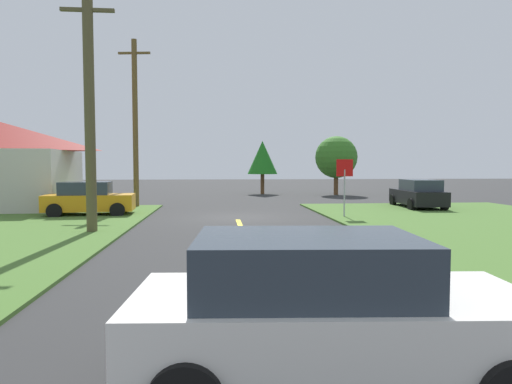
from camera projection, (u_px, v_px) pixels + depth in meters
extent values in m
plane|color=#2F2F2F|center=(237.00, 217.00, 20.40)|extent=(120.00, 120.00, 0.00)
cube|color=#466D2C|center=(499.00, 225.00, 17.32)|extent=(12.00, 20.00, 0.08)
cube|color=yellow|center=(250.00, 249.00, 12.45)|extent=(0.20, 14.00, 0.01)
cylinder|color=#9EA0A8|center=(344.00, 194.00, 20.00)|extent=(0.07, 0.07, 2.20)
cube|color=red|center=(345.00, 168.00, 19.93)|extent=(0.77, 0.08, 0.77)
cube|color=orange|center=(90.00, 202.00, 20.87)|extent=(4.13, 2.06, 0.76)
cube|color=#2D3842|center=(86.00, 188.00, 20.80)|extent=(2.32, 1.71, 0.60)
cylinder|color=black|center=(122.00, 207.00, 21.96)|extent=(0.69, 0.27, 0.68)
cylinder|color=black|center=(117.00, 210.00, 20.26)|extent=(0.69, 0.27, 0.68)
cylinder|color=black|center=(64.00, 208.00, 21.51)|extent=(0.69, 0.27, 0.68)
cylinder|color=black|center=(54.00, 211.00, 19.81)|extent=(0.69, 0.27, 0.68)
cube|color=white|center=(332.00, 328.00, 4.66)|extent=(4.29, 2.07, 0.76)
cube|color=#2D3842|center=(307.00, 264.00, 4.62)|extent=(2.40, 1.72, 0.60)
cylinder|color=black|center=(431.00, 325.00, 5.58)|extent=(0.69, 0.27, 0.68)
cylinder|color=black|center=(205.00, 327.00, 5.52)|extent=(0.69, 0.27, 0.68)
cube|color=black|center=(417.00, 197.00, 24.62)|extent=(2.14, 4.60, 0.76)
cube|color=#2D3842|center=(420.00, 185.00, 24.17)|extent=(1.76, 2.58, 0.60)
cylinder|color=black|center=(393.00, 200.00, 26.15)|extent=(0.28, 0.70, 0.68)
cylinder|color=black|center=(422.00, 200.00, 26.16)|extent=(0.28, 0.70, 0.68)
cylinder|color=black|center=(411.00, 205.00, 23.11)|extent=(0.28, 0.70, 0.68)
cylinder|color=black|center=(444.00, 205.00, 23.13)|extent=(0.28, 0.70, 0.68)
cylinder|color=brown|center=(90.00, 114.00, 15.21)|extent=(0.36, 0.36, 8.32)
cube|color=brown|center=(87.00, 10.00, 15.01)|extent=(1.80, 0.13, 0.12)
cylinder|color=brown|center=(135.00, 124.00, 24.87)|extent=(0.30, 0.30, 9.42)
cube|color=brown|center=(134.00, 53.00, 24.64)|extent=(1.80, 0.35, 0.12)
cylinder|color=brown|center=(262.00, 184.00, 37.47)|extent=(0.32, 0.32, 1.70)
cone|color=#1D6F1C|center=(262.00, 157.00, 37.34)|extent=(2.54, 2.54, 2.80)
cylinder|color=brown|center=(336.00, 184.00, 36.55)|extent=(0.36, 0.36, 1.73)
sphere|color=#357223|center=(336.00, 157.00, 36.42)|extent=(3.45, 3.45, 3.45)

